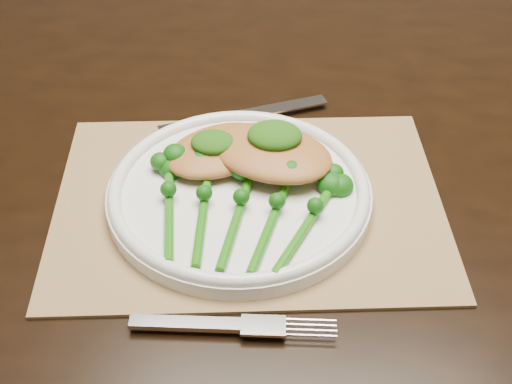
# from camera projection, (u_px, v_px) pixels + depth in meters

# --- Properties ---
(dining_table) EXTENTS (1.62, 0.94, 0.75)m
(dining_table) POSITION_uv_depth(u_px,v_px,m) (312.00, 324.00, 1.09)
(dining_table) COLOR black
(dining_table) RESTS_ON ground
(placemat) EXTENTS (0.43, 0.34, 0.00)m
(placemat) POSITION_uv_depth(u_px,v_px,m) (249.00, 202.00, 0.74)
(placemat) COLOR olive
(placemat) RESTS_ON dining_table
(dinner_plate) EXTENTS (0.27, 0.27, 0.02)m
(dinner_plate) POSITION_uv_depth(u_px,v_px,m) (239.00, 192.00, 0.73)
(dinner_plate) COLOR silver
(dinner_plate) RESTS_ON placemat
(knife) EXTENTS (0.20, 0.10, 0.01)m
(knife) POSITION_uv_depth(u_px,v_px,m) (228.00, 118.00, 0.84)
(knife) COLOR silver
(knife) RESTS_ON placemat
(fork) EXTENTS (0.18, 0.03, 0.01)m
(fork) POSITION_uv_depth(u_px,v_px,m) (246.00, 326.00, 0.61)
(fork) COLOR silver
(fork) RESTS_ON placemat
(chicken_fillet_left) EXTENTS (0.15, 0.14, 0.02)m
(chicken_fillet_left) POSITION_uv_depth(u_px,v_px,m) (220.00, 150.00, 0.76)
(chicken_fillet_left) COLOR #B06D33
(chicken_fillet_left) RESTS_ON dinner_plate
(chicken_fillet_right) EXTENTS (0.16, 0.13, 0.03)m
(chicken_fillet_right) POSITION_uv_depth(u_px,v_px,m) (271.00, 153.00, 0.74)
(chicken_fillet_right) COLOR #B06D33
(chicken_fillet_right) RESTS_ON dinner_plate
(pesto_dollop_left) EXTENTS (0.05, 0.04, 0.02)m
(pesto_dollop_left) POSITION_uv_depth(u_px,v_px,m) (213.00, 142.00, 0.74)
(pesto_dollop_left) COLOR #143F09
(pesto_dollop_left) RESTS_ON chicken_fillet_left
(pesto_dollop_right) EXTENTS (0.06, 0.05, 0.02)m
(pesto_dollop_right) POSITION_uv_depth(u_px,v_px,m) (275.00, 135.00, 0.74)
(pesto_dollop_right) COLOR #143F09
(pesto_dollop_right) RESTS_ON chicken_fillet_right
(broccolini_bundle) EXTENTS (0.17, 0.19, 0.04)m
(broccolini_bundle) POSITION_uv_depth(u_px,v_px,m) (237.00, 218.00, 0.69)
(broccolini_bundle) COLOR #1B620C
(broccolini_bundle) RESTS_ON dinner_plate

